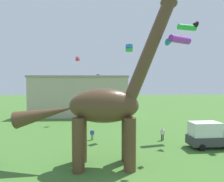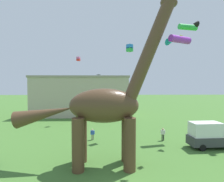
{
  "view_description": "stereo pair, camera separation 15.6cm",
  "coord_description": "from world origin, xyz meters",
  "px_view_note": "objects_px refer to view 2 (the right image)",
  "views": [
    {
      "loc": [
        -0.91,
        -12.43,
        7.95
      ],
      "look_at": [
        -0.18,
        6.79,
        7.2
      ],
      "focal_mm": 29.37,
      "sensor_mm": 36.0,
      "label": 1
    },
    {
      "loc": [
        -0.75,
        -12.43,
        7.95
      ],
      "look_at": [
        -0.18,
        6.79,
        7.2
      ],
      "focal_mm": 29.37,
      "sensor_mm": 36.0,
      "label": 2
    }
  ],
  "objects_px": {
    "kite_apex": "(130,48)",
    "kite_far_right": "(189,27)",
    "dinosaur_sculpture": "(103,106)",
    "kite_high_left": "(78,59)",
    "kite_high_right": "(99,75)",
    "kite_near_high": "(180,37)",
    "kite_mid_right": "(178,40)",
    "parked_box_truck": "(211,135)",
    "person_vendor_side": "(93,133)",
    "person_watching_child": "(163,133)"
  },
  "relations": [
    {
      "from": "person_watching_child",
      "to": "person_vendor_side",
      "type": "bearing_deg",
      "value": -135.23
    },
    {
      "from": "kite_far_right",
      "to": "kite_high_left",
      "type": "relative_size",
      "value": 3.66
    },
    {
      "from": "person_watching_child",
      "to": "kite_high_left",
      "type": "relative_size",
      "value": 2.07
    },
    {
      "from": "parked_box_truck",
      "to": "kite_mid_right",
      "type": "height_order",
      "value": "kite_mid_right"
    },
    {
      "from": "kite_apex",
      "to": "kite_mid_right",
      "type": "height_order",
      "value": "kite_apex"
    },
    {
      "from": "kite_near_high",
      "to": "kite_mid_right",
      "type": "bearing_deg",
      "value": -115.05
    },
    {
      "from": "kite_high_right",
      "to": "person_watching_child",
      "type": "bearing_deg",
      "value": -41.24
    },
    {
      "from": "parked_box_truck",
      "to": "kite_high_right",
      "type": "height_order",
      "value": "kite_high_right"
    },
    {
      "from": "kite_near_high",
      "to": "person_vendor_side",
      "type": "bearing_deg",
      "value": 155.64
    },
    {
      "from": "kite_high_right",
      "to": "kite_high_left",
      "type": "relative_size",
      "value": 1.0
    },
    {
      "from": "parked_box_truck",
      "to": "kite_near_high",
      "type": "relative_size",
      "value": 6.75
    },
    {
      "from": "kite_near_high",
      "to": "kite_high_left",
      "type": "xyz_separation_m",
      "value": [
        -14.22,
        16.72,
        -0.32
      ]
    },
    {
      "from": "kite_apex",
      "to": "kite_high_left",
      "type": "bearing_deg",
      "value": 132.7
    },
    {
      "from": "person_vendor_side",
      "to": "kite_mid_right",
      "type": "xyz_separation_m",
      "value": [
        8.78,
        -8.33,
        11.18
      ]
    },
    {
      "from": "kite_high_left",
      "to": "kite_high_right",
      "type": "bearing_deg",
      "value": -45.41
    },
    {
      "from": "dinosaur_sculpture",
      "to": "kite_high_right",
      "type": "xyz_separation_m",
      "value": [
        -1.11,
        15.89,
        3.74
      ]
    },
    {
      "from": "kite_far_right",
      "to": "kite_high_right",
      "type": "xyz_separation_m",
      "value": [
        -13.9,
        5.81,
        -6.98
      ]
    },
    {
      "from": "kite_apex",
      "to": "kite_far_right",
      "type": "bearing_deg",
      "value": -1.2
    },
    {
      "from": "dinosaur_sculpture",
      "to": "parked_box_truck",
      "type": "distance_m",
      "value": 14.62
    },
    {
      "from": "person_watching_child",
      "to": "kite_high_right",
      "type": "height_order",
      "value": "kite_high_right"
    },
    {
      "from": "person_watching_child",
      "to": "kite_apex",
      "type": "bearing_deg",
      "value": -161.96
    },
    {
      "from": "parked_box_truck",
      "to": "kite_high_left",
      "type": "height_order",
      "value": "kite_high_left"
    },
    {
      "from": "kite_near_high",
      "to": "kite_high_right",
      "type": "relative_size",
      "value": 0.99
    },
    {
      "from": "kite_near_high",
      "to": "kite_high_right",
      "type": "xyz_separation_m",
      "value": [
        -9.89,
        12.34,
        -3.77
      ]
    },
    {
      "from": "kite_high_right",
      "to": "kite_apex",
      "type": "bearing_deg",
      "value": -48.85
    },
    {
      "from": "person_watching_child",
      "to": "kite_near_high",
      "type": "xyz_separation_m",
      "value": [
        0.56,
        -4.16,
        12.31
      ]
    },
    {
      "from": "person_vendor_side",
      "to": "parked_box_truck",
      "type": "bearing_deg",
      "value": -117.26
    },
    {
      "from": "dinosaur_sculpture",
      "to": "kite_far_right",
      "type": "relative_size",
      "value": 5.22
    },
    {
      "from": "kite_apex",
      "to": "kite_near_high",
      "type": "bearing_deg",
      "value": -53.45
    },
    {
      "from": "kite_apex",
      "to": "person_vendor_side",
      "type": "bearing_deg",
      "value": -160.14
    },
    {
      "from": "person_vendor_side",
      "to": "kite_mid_right",
      "type": "distance_m",
      "value": 16.47
    },
    {
      "from": "dinosaur_sculpture",
      "to": "kite_high_right",
      "type": "relative_size",
      "value": 19.12
    },
    {
      "from": "parked_box_truck",
      "to": "kite_apex",
      "type": "distance_m",
      "value": 16.06
    },
    {
      "from": "kite_high_left",
      "to": "person_watching_child",
      "type": "bearing_deg",
      "value": -42.62
    },
    {
      "from": "person_watching_child",
      "to": "dinosaur_sculpture",
      "type": "bearing_deg",
      "value": -88.72
    },
    {
      "from": "kite_far_right",
      "to": "kite_high_right",
      "type": "relative_size",
      "value": 3.66
    },
    {
      "from": "kite_far_right",
      "to": "kite_mid_right",
      "type": "relative_size",
      "value": 1.28
    },
    {
      "from": "dinosaur_sculpture",
      "to": "kite_high_left",
      "type": "xyz_separation_m",
      "value": [
        -5.43,
        20.28,
        7.19
      ]
    },
    {
      "from": "parked_box_truck",
      "to": "person_vendor_side",
      "type": "bearing_deg",
      "value": 163.3
    },
    {
      "from": "parked_box_truck",
      "to": "kite_high_left",
      "type": "xyz_separation_m",
      "value": [
        -18.66,
        15.68,
        11.4
      ]
    },
    {
      "from": "kite_apex",
      "to": "parked_box_truck",
      "type": "bearing_deg",
      "value": -31.05
    },
    {
      "from": "dinosaur_sculpture",
      "to": "kite_high_left",
      "type": "relative_size",
      "value": 19.13
    },
    {
      "from": "kite_far_right",
      "to": "person_vendor_side",
      "type": "bearing_deg",
      "value": -172.95
    },
    {
      "from": "person_vendor_side",
      "to": "kite_far_right",
      "type": "distance_m",
      "value": 21.38
    },
    {
      "from": "dinosaur_sculpture",
      "to": "kite_far_right",
      "type": "bearing_deg",
      "value": 18.56
    },
    {
      "from": "parked_box_truck",
      "to": "person_watching_child",
      "type": "xyz_separation_m",
      "value": [
        -5.01,
        3.12,
        -0.58
      ]
    },
    {
      "from": "kite_far_right",
      "to": "kite_mid_right",
      "type": "bearing_deg",
      "value": -119.35
    },
    {
      "from": "dinosaur_sculpture",
      "to": "person_watching_child",
      "type": "distance_m",
      "value": 12.25
    },
    {
      "from": "person_watching_child",
      "to": "person_vendor_side",
      "type": "xyz_separation_m",
      "value": [
        -9.89,
        0.57,
        -0.12
      ]
    },
    {
      "from": "kite_high_right",
      "to": "kite_mid_right",
      "type": "bearing_deg",
      "value": -62.74
    }
  ]
}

